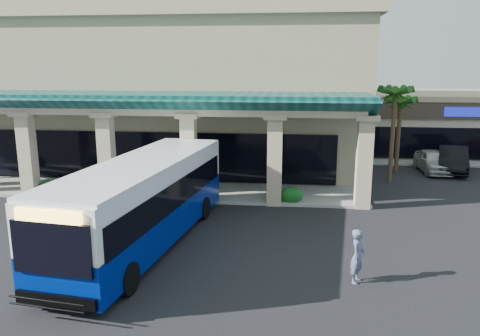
% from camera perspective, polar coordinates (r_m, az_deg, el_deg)
% --- Properties ---
extents(ground, '(110.00, 110.00, 0.00)m').
position_cam_1_polar(ground, '(19.91, -0.86, -8.64)').
color(ground, black).
extents(main_building, '(30.80, 14.80, 11.35)m').
position_cam_1_polar(main_building, '(36.00, -10.42, 9.84)').
color(main_building, tan).
rests_on(main_building, ground).
extents(arcade, '(30.00, 6.20, 5.70)m').
position_cam_1_polar(arcade, '(27.63, -15.70, 2.98)').
color(arcade, '#0A3C3B').
rests_on(arcade, ground).
extents(strip_mall, '(22.50, 12.50, 4.90)m').
position_cam_1_polar(strip_mall, '(45.44, 26.69, 5.13)').
color(strip_mall, beige).
rests_on(strip_mall, ground).
extents(palm_0, '(2.40, 2.40, 6.60)m').
position_cam_1_polar(palm_0, '(30.30, 18.14, 4.48)').
color(palm_0, '#1B4B14').
rests_on(palm_0, ground).
extents(palm_1, '(2.40, 2.40, 5.80)m').
position_cam_1_polar(palm_1, '(33.46, 18.78, 4.43)').
color(palm_1, '#1B4B14').
rests_on(palm_1, ground).
extents(broadleaf_tree, '(2.60, 2.60, 4.81)m').
position_cam_1_polar(broadleaf_tree, '(38.07, 14.23, 4.85)').
color(broadleaf_tree, '#114B17').
rests_on(broadleaf_tree, ground).
extents(transit_bus, '(4.42, 12.72, 3.48)m').
position_cam_1_polar(transit_bus, '(19.17, -11.59, -4.25)').
color(transit_bus, navy).
rests_on(transit_bus, ground).
extents(pedestrian, '(0.68, 0.80, 1.85)m').
position_cam_1_polar(pedestrian, '(16.33, 14.15, -10.37)').
color(pedestrian, slate).
rests_on(pedestrian, ground).
extents(car_silver, '(1.88, 4.53, 1.53)m').
position_cam_1_polar(car_silver, '(34.53, 22.49, 0.78)').
color(car_silver, silver).
rests_on(car_silver, ground).
extents(car_white, '(3.17, 5.55, 1.73)m').
position_cam_1_polar(car_white, '(35.16, 24.49, 0.97)').
color(car_white, black).
rests_on(car_white, ground).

